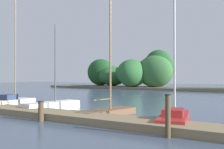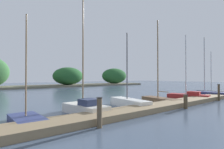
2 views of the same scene
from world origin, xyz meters
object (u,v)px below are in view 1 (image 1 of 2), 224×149
at_px(mooring_piling_2, 41,111).
at_px(sailboat_4, 109,109).
at_px(mooring_piling_3, 168,116).
at_px(sailboat_2, 13,101).
at_px(sailboat_3, 54,105).
at_px(sailboat_5, 174,117).

bearing_deg(mooring_piling_2, sailboat_4, 63.47).
relative_size(sailboat_4, mooring_piling_2, 7.47).
bearing_deg(mooring_piling_3, sailboat_2, 166.71).
xyz_separation_m(mooring_piling_2, mooring_piling_3, (6.52, 0.10, 0.29)).
bearing_deg(sailboat_2, sailboat_3, -91.67).
xyz_separation_m(sailboat_4, mooring_piling_3, (4.78, -3.40, 0.44)).
xyz_separation_m(sailboat_4, sailboat_5, (4.09, -0.70, -0.01)).
height_order(sailboat_2, sailboat_5, sailboat_2).
distance_m(sailboat_2, sailboat_3, 3.97).
bearing_deg(sailboat_3, mooring_piling_3, -101.59).
distance_m(sailboat_3, mooring_piling_3, 9.56).
relative_size(sailboat_2, sailboat_3, 1.49).
height_order(sailboat_2, sailboat_4, sailboat_2).
bearing_deg(sailboat_5, mooring_piling_3, -179.25).
relative_size(sailboat_2, sailboat_4, 1.12).
bearing_deg(mooring_piling_3, sailboat_5, 104.26).
relative_size(mooring_piling_2, mooring_piling_3, 0.64).
bearing_deg(mooring_piling_3, sailboat_3, 160.32).
relative_size(sailboat_3, mooring_piling_3, 3.59).
bearing_deg(mooring_piling_3, sailboat_4, 144.54).
bearing_deg(mooring_piling_3, mooring_piling_2, -179.10).
height_order(sailboat_3, mooring_piling_2, sailboat_3).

